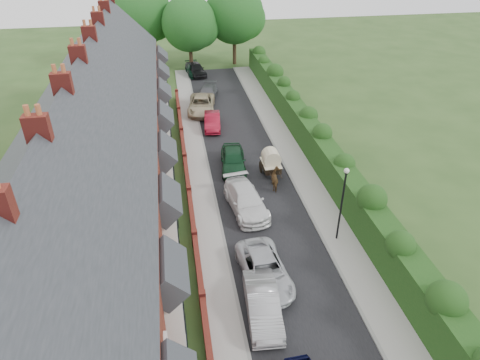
{
  "coord_description": "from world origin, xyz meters",
  "views": [
    {
      "loc": [
        -6.04,
        -15.48,
        17.26
      ],
      "look_at": [
        -1.95,
        8.5,
        2.2
      ],
      "focal_mm": 32.0,
      "sensor_mm": 36.0,
      "label": 1
    }
  ],
  "objects_px": {
    "car_green": "(233,160)",
    "car_black": "(196,69)",
    "car_silver_b": "(264,270)",
    "car_beige": "(201,105)",
    "car_white": "(246,200)",
    "horse_cart": "(271,161)",
    "car_silver_a": "(263,305)",
    "lamppost": "(343,196)",
    "horse": "(276,179)",
    "car_red": "(212,121)",
    "car_grey": "(208,93)"
  },
  "relations": [
    {
      "from": "car_silver_b",
      "to": "horse_cart",
      "type": "xyz_separation_m",
      "value": [
        2.91,
        10.92,
        0.57
      ]
    },
    {
      "from": "car_silver_b",
      "to": "car_beige",
      "type": "height_order",
      "value": "car_beige"
    },
    {
      "from": "car_green",
      "to": "car_black",
      "type": "xyz_separation_m",
      "value": [
        -1.0,
        24.14,
        -0.02
      ]
    },
    {
      "from": "car_white",
      "to": "car_silver_b",
      "type": "bearing_deg",
      "value": -99.03
    },
    {
      "from": "car_silver_b",
      "to": "car_beige",
      "type": "bearing_deg",
      "value": 88.28
    },
    {
      "from": "car_silver_a",
      "to": "car_silver_b",
      "type": "xyz_separation_m",
      "value": [
        0.63,
        2.44,
        -0.04
      ]
    },
    {
      "from": "car_grey",
      "to": "car_beige",
      "type": "bearing_deg",
      "value": -92.67
    },
    {
      "from": "car_red",
      "to": "horse_cart",
      "type": "xyz_separation_m",
      "value": [
        3.46,
        -9.48,
        0.59
      ]
    },
    {
      "from": "car_white",
      "to": "horse_cart",
      "type": "distance_m",
      "value": 5.03
    },
    {
      "from": "car_black",
      "to": "car_red",
      "type": "bearing_deg",
      "value": -101.44
    },
    {
      "from": "car_black",
      "to": "horse",
      "type": "bearing_deg",
      "value": -94.63
    },
    {
      "from": "car_silver_b",
      "to": "horse",
      "type": "height_order",
      "value": "horse"
    },
    {
      "from": "car_silver_b",
      "to": "car_green",
      "type": "distance_m",
      "value": 12.45
    },
    {
      "from": "car_silver_b",
      "to": "car_grey",
      "type": "bearing_deg",
      "value": 85.9
    },
    {
      "from": "car_red",
      "to": "car_beige",
      "type": "relative_size",
      "value": 0.74
    },
    {
      "from": "car_red",
      "to": "car_black",
      "type": "relative_size",
      "value": 0.91
    },
    {
      "from": "car_silver_a",
      "to": "car_beige",
      "type": "bearing_deg",
      "value": 95.01
    },
    {
      "from": "car_silver_b",
      "to": "car_red",
      "type": "relative_size",
      "value": 1.22
    },
    {
      "from": "lamppost",
      "to": "car_beige",
      "type": "distance_m",
      "value": 22.97
    },
    {
      "from": "car_silver_a",
      "to": "car_white",
      "type": "relative_size",
      "value": 0.85
    },
    {
      "from": "car_red",
      "to": "car_grey",
      "type": "relative_size",
      "value": 0.88
    },
    {
      "from": "car_green",
      "to": "car_black",
      "type": "height_order",
      "value": "car_green"
    },
    {
      "from": "car_green",
      "to": "car_beige",
      "type": "distance_m",
      "value": 12.15
    },
    {
      "from": "car_red",
      "to": "car_black",
      "type": "height_order",
      "value": "car_black"
    },
    {
      "from": "lamppost",
      "to": "car_silver_a",
      "type": "height_order",
      "value": "lamppost"
    },
    {
      "from": "horse",
      "to": "car_green",
      "type": "bearing_deg",
      "value": -47.58
    },
    {
      "from": "car_silver_a",
      "to": "horse",
      "type": "distance_m",
      "value": 12.05
    },
    {
      "from": "car_white",
      "to": "horse_cart",
      "type": "xyz_separation_m",
      "value": [
        2.71,
        4.2,
        0.51
      ]
    },
    {
      "from": "car_white",
      "to": "car_beige",
      "type": "xyz_separation_m",
      "value": [
        -1.4,
        17.8,
        0.01
      ]
    },
    {
      "from": "car_white",
      "to": "horse_cart",
      "type": "bearing_deg",
      "value": 49.86
    },
    {
      "from": "car_black",
      "to": "horse_cart",
      "type": "height_order",
      "value": "horse_cart"
    },
    {
      "from": "car_red",
      "to": "car_black",
      "type": "bearing_deg",
      "value": 96.49
    },
    {
      "from": "lamppost",
      "to": "car_black",
      "type": "distance_m",
      "value": 34.6
    },
    {
      "from": "lamppost",
      "to": "car_black",
      "type": "relative_size",
      "value": 1.12
    },
    {
      "from": "horse_cart",
      "to": "lamppost",
      "type": "bearing_deg",
      "value": -74.62
    },
    {
      "from": "car_green",
      "to": "car_grey",
      "type": "bearing_deg",
      "value": 97.44
    },
    {
      "from": "horse",
      "to": "car_silver_a",
      "type": "bearing_deg",
      "value": 76.49
    },
    {
      "from": "horse",
      "to": "horse_cart",
      "type": "relative_size",
      "value": 0.55
    },
    {
      "from": "car_silver_a",
      "to": "car_white",
      "type": "xyz_separation_m",
      "value": [
        0.82,
        9.16,
        0.03
      ]
    },
    {
      "from": "car_green",
      "to": "car_red",
      "type": "bearing_deg",
      "value": 101.35
    },
    {
      "from": "lamppost",
      "to": "car_red",
      "type": "height_order",
      "value": "lamppost"
    },
    {
      "from": "car_beige",
      "to": "car_grey",
      "type": "xyz_separation_m",
      "value": [
        0.99,
        3.48,
        -0.09
      ]
    },
    {
      "from": "car_white",
      "to": "horse",
      "type": "relative_size",
      "value": 3.13
    },
    {
      "from": "car_white",
      "to": "horse",
      "type": "distance_m",
      "value": 3.6
    },
    {
      "from": "car_white",
      "to": "lamppost",
      "type": "bearing_deg",
      "value": -46.82
    },
    {
      "from": "lamppost",
      "to": "car_grey",
      "type": "xyz_separation_m",
      "value": [
        -5.41,
        25.4,
        -2.61
      ]
    },
    {
      "from": "car_red",
      "to": "car_white",
      "type": "bearing_deg",
      "value": -81.23
    },
    {
      "from": "car_silver_b",
      "to": "car_beige",
      "type": "relative_size",
      "value": 0.9
    },
    {
      "from": "car_beige",
      "to": "horse",
      "type": "distance_m",
      "value": 15.97
    },
    {
      "from": "car_red",
      "to": "car_grey",
      "type": "height_order",
      "value": "car_grey"
    }
  ]
}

